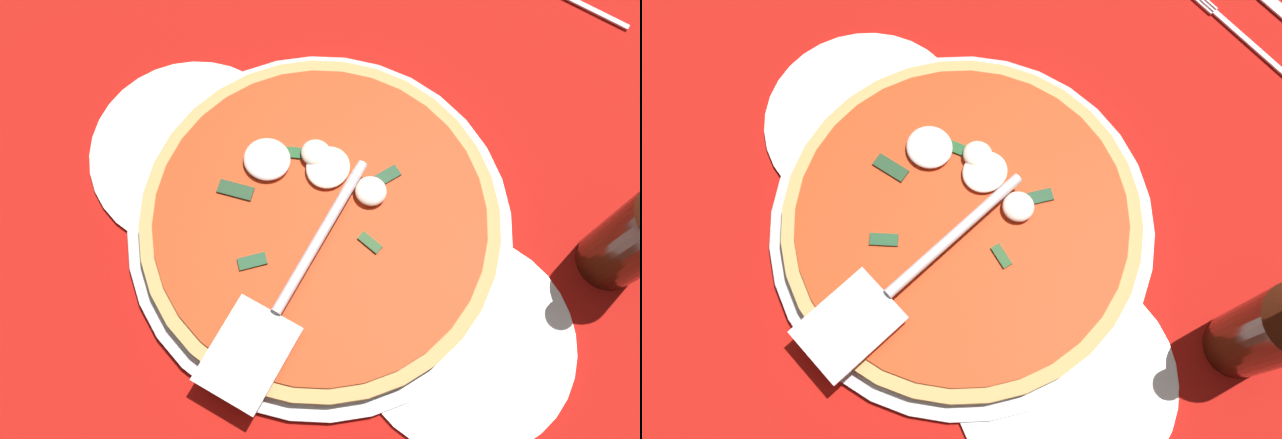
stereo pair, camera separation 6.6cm
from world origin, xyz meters
The scene contains 7 objects.
ground_plane centered at (0.00, 0.00, -0.40)cm, with size 102.19×102.19×0.80cm, color #AB140E.
pizza_pan centered at (1.32, 3.63, 0.69)cm, with size 37.58×37.58×1.38cm, color #B2B8BF.
dinner_plate_left centered at (-16.10, 6.51, 0.50)cm, with size 20.70×20.70×1.00cm, color white.
dinner_plate_right centered at (16.62, 3.51, 0.50)cm, with size 20.89×20.89×1.00cm, color white.
pizza centered at (1.43, 3.52, 2.32)cm, with size 34.66×34.66×3.19cm.
pizza_server centered at (0.00, 11.94, 4.90)cm, with size 6.59×25.09×1.00cm.
beer_bottle centered at (-24.46, -7.60, 9.28)cm, with size 6.04×6.04×23.57cm.
Camera 2 is at (-14.82, 17.96, 64.90)cm, focal length 38.57 mm.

